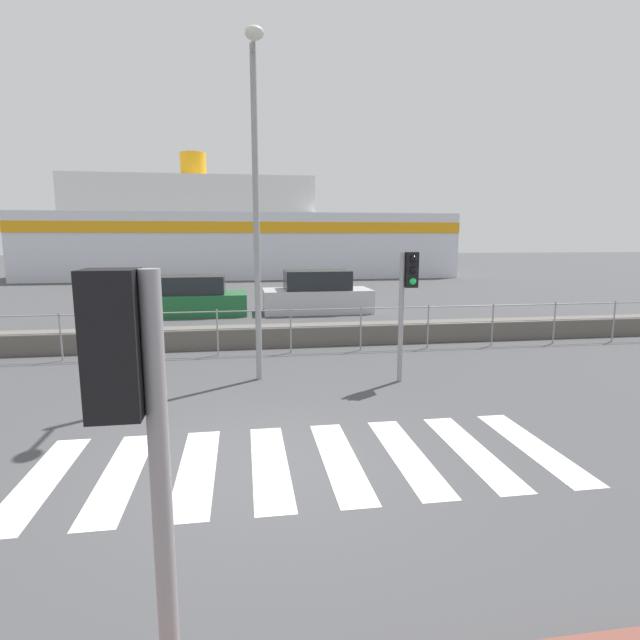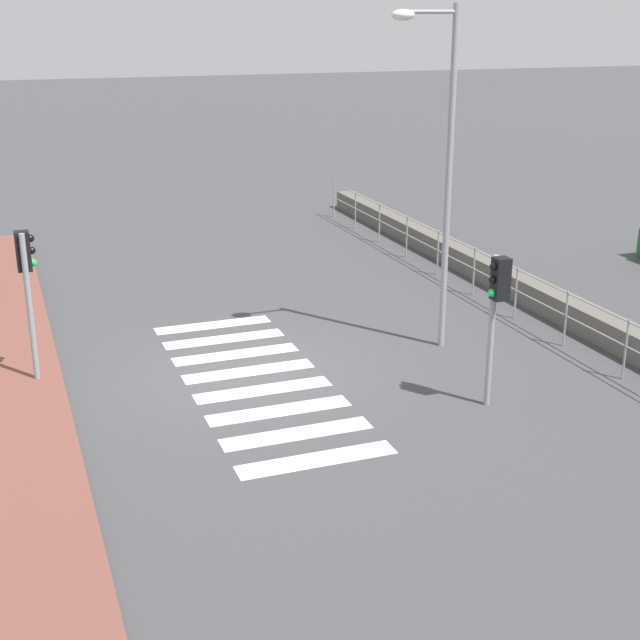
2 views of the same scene
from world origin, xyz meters
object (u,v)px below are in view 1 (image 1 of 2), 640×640
at_px(traffic_light_near, 134,421).
at_px(parked_car_silver, 317,294).
at_px(parked_car_green, 192,298).
at_px(streetlamp, 256,179).
at_px(traffic_light_far, 407,287).
at_px(ferry_boat, 235,236).

bearing_deg(traffic_light_near, parked_car_silver, 78.60).
height_order(parked_car_green, parked_car_silver, parked_car_silver).
relative_size(parked_car_green, parked_car_silver, 0.98).
bearing_deg(streetlamp, traffic_light_far, -7.30).
bearing_deg(traffic_light_far, streetlamp, 172.70).
xyz_separation_m(ferry_boat, parked_car_green, (-1.41, -18.75, -2.31)).
xyz_separation_m(streetlamp, parked_car_green, (-2.15, 9.12, -3.29)).
xyz_separation_m(traffic_light_near, parked_car_silver, (3.30, 16.39, -1.31)).
bearing_deg(traffic_light_far, parked_car_green, 117.86).
distance_m(streetlamp, ferry_boat, 27.90).
bearing_deg(traffic_light_near, parked_car_green, 94.71).
distance_m(traffic_light_far, parked_car_green, 10.81).
distance_m(ferry_boat, parked_car_green, 18.95).
bearing_deg(ferry_boat, traffic_light_near, -90.10).
xyz_separation_m(ferry_boat, parked_car_silver, (3.24, -18.75, -2.25)).
distance_m(traffic_light_near, parked_car_silver, 16.77).
xyz_separation_m(traffic_light_near, streetlamp, (0.81, 7.27, 1.92)).
bearing_deg(parked_car_silver, traffic_light_near, -101.40).
xyz_separation_m(streetlamp, ferry_boat, (-0.74, 27.88, -0.98)).
relative_size(traffic_light_near, parked_car_green, 0.68).
xyz_separation_m(traffic_light_near, parked_car_green, (-1.35, 16.39, -1.37)).
xyz_separation_m(traffic_light_near, ferry_boat, (0.06, 35.14, 0.94)).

